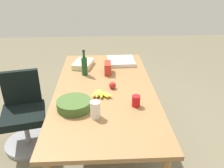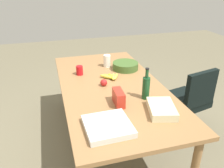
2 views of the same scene
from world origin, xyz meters
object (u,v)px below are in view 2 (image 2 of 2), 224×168
object	(u,v)px
conference_table	(112,91)
wine_bottle	(146,87)
red_solo_cup	(80,70)
apple_red	(104,83)
office_chair	(186,108)
pizza_box	(108,126)
sheet_cake	(162,109)
banana_bunch	(111,77)
salad_bowl	(125,66)
mayo_jar	(107,61)
chip_bag_red	(119,98)

from	to	relation	value
conference_table	wine_bottle	world-z (taller)	wine_bottle
red_solo_cup	apple_red	bearing A→B (deg)	-151.36
office_chair	pizza_box	xyz separation A→B (m)	(-0.69, 1.20, 0.44)
sheet_cake	wine_bottle	size ratio (longest dim) A/B	1.00
banana_bunch	red_solo_cup	distance (m)	0.40
salad_bowl	mayo_jar	xyz separation A→B (m)	(0.15, 0.20, 0.03)
banana_bunch	wine_bottle	bearing A→B (deg)	-160.21
red_solo_cup	salad_bowl	world-z (taller)	red_solo_cup
wine_bottle	red_solo_cup	bearing A→B (deg)	34.89
office_chair	chip_bag_red	bearing A→B (deg)	109.35
conference_table	office_chair	size ratio (longest dim) A/B	2.39
wine_bottle	conference_table	bearing A→B (deg)	32.46
apple_red	sheet_cake	distance (m)	0.75
conference_table	red_solo_cup	bearing A→B (deg)	37.13
chip_bag_red	wine_bottle	size ratio (longest dim) A/B	0.63
office_chair	mayo_jar	bearing A→B (deg)	54.59
conference_table	office_chair	world-z (taller)	office_chair
conference_table	pizza_box	distance (m)	0.80
pizza_box	chip_bag_red	world-z (taller)	chip_bag_red
sheet_cake	salad_bowl	xyz separation A→B (m)	(1.05, -0.02, 0.01)
apple_red	wine_bottle	world-z (taller)	wine_bottle
chip_bag_red	red_solo_cup	distance (m)	0.83
chip_bag_red	mayo_jar	world-z (taller)	mayo_jar
office_chair	wine_bottle	world-z (taller)	wine_bottle
office_chair	salad_bowl	distance (m)	0.93
banana_bunch	salad_bowl	size ratio (longest dim) A/B	0.72
banana_bunch	salad_bowl	xyz separation A→B (m)	(0.23, -0.26, 0.02)
wine_bottle	banana_bunch	bearing A→B (deg)	19.79
chip_bag_red	red_solo_cup	xyz separation A→B (m)	(0.80, 0.24, -0.01)
salad_bowl	mayo_jar	distance (m)	0.25
salad_bowl	office_chair	bearing A→B (deg)	-125.15
office_chair	pizza_box	size ratio (longest dim) A/B	2.52
pizza_box	apple_red	bearing A→B (deg)	-13.44
pizza_box	banana_bunch	xyz separation A→B (m)	(0.92, -0.29, 0.00)
office_chair	apple_red	size ratio (longest dim) A/B	11.91
banana_bunch	salad_bowl	distance (m)	0.35
red_solo_cup	pizza_box	bearing A→B (deg)	-177.57
apple_red	salad_bowl	size ratio (longest dim) A/B	0.23
salad_bowl	sheet_cake	bearing A→B (deg)	178.71
pizza_box	banana_bunch	bearing A→B (deg)	-18.89
apple_red	banana_bunch	world-z (taller)	apple_red
sheet_cake	salad_bowl	world-z (taller)	salad_bowl
chip_bag_red	red_solo_cup	bearing A→B (deg)	16.97
pizza_box	red_solo_cup	world-z (taller)	red_solo_cup
sheet_cake	salad_bowl	bearing A→B (deg)	-1.29
apple_red	pizza_box	world-z (taller)	apple_red
conference_table	mayo_jar	bearing A→B (deg)	-9.60
salad_bowl	chip_bag_red	bearing A→B (deg)	157.02
sheet_cake	banana_bunch	bearing A→B (deg)	15.79
sheet_cake	red_solo_cup	world-z (taller)	red_solo_cup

